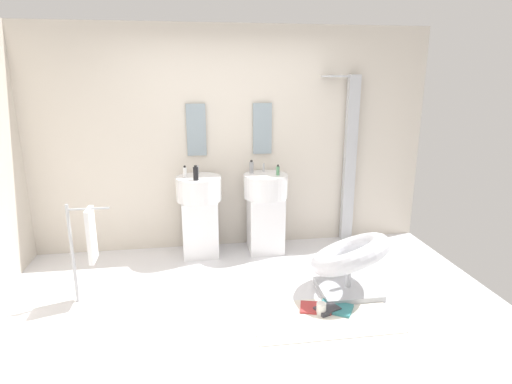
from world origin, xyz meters
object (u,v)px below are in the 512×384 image
at_px(shower_column, 349,157).
at_px(magazine_teal, 336,308).
at_px(lounge_chair, 350,259).
at_px(magazine_charcoal, 327,309).
at_px(coffee_mug, 321,309).
at_px(pedestal_sink_right, 265,209).
at_px(magazine_red, 315,308).
at_px(towel_rack, 88,238).
at_px(soap_bottle_white, 185,172).
at_px(soap_bottle_grey, 251,167).
at_px(soap_bottle_black, 196,173).
at_px(pedestal_sink_left, 200,212).
at_px(soap_bottle_green, 278,170).

relative_size(shower_column, magazine_teal, 7.13).
height_order(lounge_chair, magazine_teal, lounge_chair).
distance_m(magazine_teal, magazine_charcoal, 0.09).
height_order(lounge_chair, coffee_mug, lounge_chair).
relative_size(pedestal_sink_right, coffee_mug, 9.99).
distance_m(magazine_red, magazine_teal, 0.18).
xyz_separation_m(towel_rack, soap_bottle_white, (0.87, 0.93, 0.37)).
bearing_deg(soap_bottle_grey, shower_column, 4.38).
relative_size(coffee_mug, soap_bottle_black, 0.63).
distance_m(pedestal_sink_left, towel_rack, 1.38).
distance_m(pedestal_sink_left, coffee_mug, 1.86).
height_order(magazine_charcoal, soap_bottle_white, soap_bottle_white).
bearing_deg(magazine_red, soap_bottle_black, 144.95).
bearing_deg(coffee_mug, magazine_charcoal, 27.51).
height_order(pedestal_sink_right, soap_bottle_white, soap_bottle_white).
relative_size(soap_bottle_black, soap_bottle_green, 1.37).
bearing_deg(lounge_chair, magazine_charcoal, -134.09).
bearing_deg(soap_bottle_black, magazine_red, -51.25).
bearing_deg(pedestal_sink_left, magazine_teal, -51.41).
distance_m(shower_column, soap_bottle_black, 1.90).
relative_size(soap_bottle_white, soap_bottle_green, 1.09).
xyz_separation_m(lounge_chair, soap_bottle_green, (-0.48, 1.09, 0.64)).
xyz_separation_m(pedestal_sink_right, coffee_mug, (0.23, -1.50, -0.46)).
height_order(pedestal_sink_right, soap_bottle_black, soap_bottle_black).
xyz_separation_m(magazine_charcoal, coffee_mug, (-0.07, -0.04, 0.03)).
bearing_deg(lounge_chair, magazine_red, -146.44).
bearing_deg(soap_bottle_green, soap_bottle_black, -173.81).
height_order(shower_column, magazine_red, shower_column).
xyz_separation_m(pedestal_sink_left, shower_column, (1.84, 0.19, 0.56)).
height_order(pedestal_sink_right, magazine_charcoal, pedestal_sink_right).
distance_m(pedestal_sink_right, lounge_chair, 1.31).
relative_size(magazine_red, coffee_mug, 2.59).
distance_m(magazine_teal, soap_bottle_green, 1.72).
bearing_deg(coffee_mug, shower_column, 63.75).
xyz_separation_m(towel_rack, magazine_teal, (2.18, -0.52, -0.61)).
height_order(towel_rack, magazine_charcoal, towel_rack).
bearing_deg(soap_bottle_grey, pedestal_sink_right, -33.59).
bearing_deg(soap_bottle_green, magazine_charcoal, -83.19).
bearing_deg(soap_bottle_white, magazine_red, -51.55).
xyz_separation_m(lounge_chair, magazine_teal, (-0.23, -0.30, -0.33)).
relative_size(coffee_mug, soap_bottle_white, 0.79).
xyz_separation_m(pedestal_sink_left, magazine_teal, (1.16, -1.45, -0.50)).
xyz_separation_m(pedestal_sink_left, lounge_chair, (1.38, -1.14, -0.17)).
height_order(magazine_charcoal, soap_bottle_grey, soap_bottle_grey).
bearing_deg(pedestal_sink_left, shower_column, 6.01).
bearing_deg(magazine_teal, coffee_mug, -129.05).
bearing_deg(lounge_chair, coffee_mug, -136.72).
distance_m(shower_column, coffee_mug, 2.15).
bearing_deg(soap_bottle_white, soap_bottle_green, -3.38).
height_order(soap_bottle_black, soap_bottle_white, soap_bottle_black).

